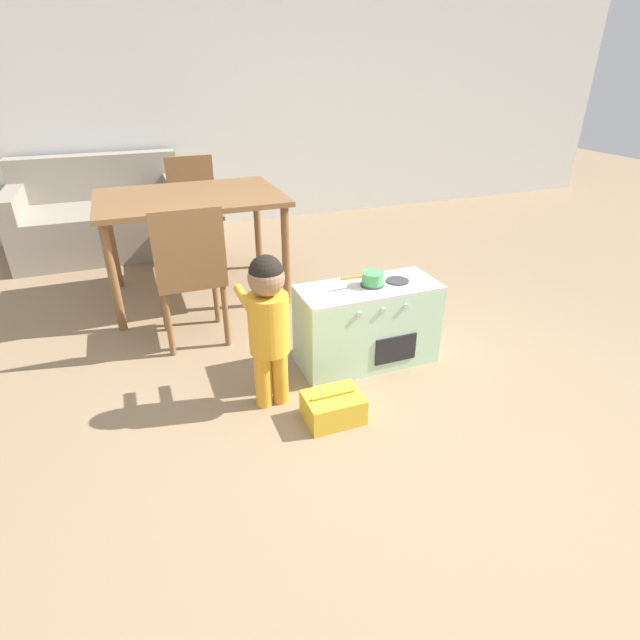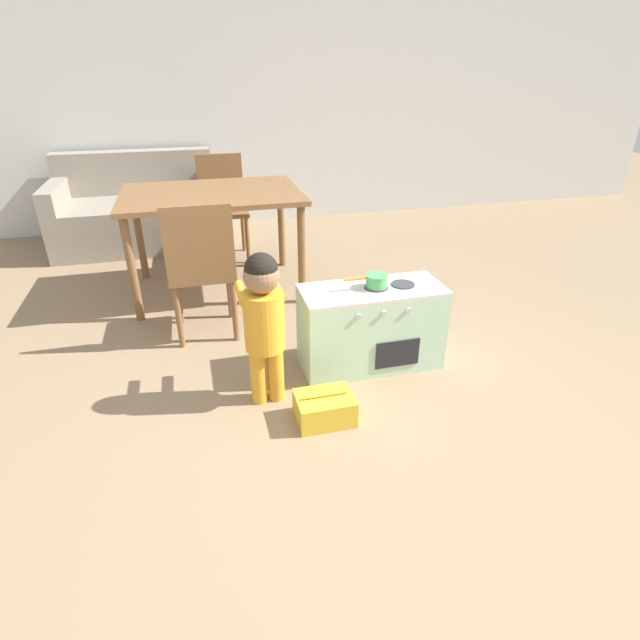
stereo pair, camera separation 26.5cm
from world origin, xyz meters
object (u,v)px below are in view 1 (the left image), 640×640
at_px(dining_chair_far, 195,208).
at_px(dining_table, 190,207).
at_px(toy_pot, 372,278).
at_px(child_figure, 268,316).
at_px(toy_basket, 333,407).
at_px(play_kitchen, 367,324).
at_px(dining_chair_near, 190,273).
at_px(couch, 103,218).

bearing_deg(dining_chair_far, dining_table, 80.59).
bearing_deg(dining_table, toy_pot, -59.52).
distance_m(child_figure, dining_chair_far, 2.28).
xyz_separation_m(toy_basket, dining_table, (-0.37, 1.76, 0.60)).
distance_m(play_kitchen, dining_chair_near, 1.09).
height_order(play_kitchen, dining_chair_far, dining_chair_far).
distance_m(dining_chair_far, couch, 1.00).
bearing_deg(dining_chair_far, couch, -38.10).
bearing_deg(toy_pot, couch, 117.94).
height_order(dining_chair_far, couch, dining_chair_far).
distance_m(toy_pot, child_figure, 0.68).
bearing_deg(dining_chair_near, toy_pot, -32.30).
distance_m(toy_basket, couch, 3.30).
bearing_deg(dining_chair_far, toy_basket, 95.56).
distance_m(play_kitchen, toy_basket, 0.61).
bearing_deg(dining_chair_near, toy_basket, -63.67).
bearing_deg(play_kitchen, dining_table, 119.99).
xyz_separation_m(dining_chair_near, dining_chair_far, (0.26, 1.51, 0.00)).
xyz_separation_m(dining_table, couch, (-0.65, 1.37, -0.37)).
bearing_deg(play_kitchen, couch, 117.68).
xyz_separation_m(dining_chair_far, couch, (-0.77, 0.61, -0.17)).
height_order(toy_pot, child_figure, child_figure).
distance_m(dining_chair_near, dining_chair_far, 1.53).
height_order(toy_pot, dining_chair_near, dining_chair_near).
height_order(toy_basket, dining_chair_far, dining_chair_far).
xyz_separation_m(toy_pot, child_figure, (-0.65, -0.20, -0.02)).
distance_m(dining_chair_near, couch, 2.18).
bearing_deg(child_figure, dining_chair_near, 108.63).
bearing_deg(dining_chair_far, child_figure, 90.09).
xyz_separation_m(play_kitchen, dining_table, (-0.76, 1.32, 0.43)).
bearing_deg(couch, toy_basket, -71.94).
xyz_separation_m(toy_basket, dining_chair_far, (-0.25, 2.52, 0.40)).
xyz_separation_m(toy_pot, toy_basket, (-0.41, -0.44, -0.46)).
xyz_separation_m(toy_pot, dining_table, (-0.78, 1.32, 0.14)).
xyz_separation_m(play_kitchen, couch, (-1.41, 2.69, 0.06)).
bearing_deg(play_kitchen, dining_chair_near, 147.25).
relative_size(dining_table, dining_chair_near, 1.43).
height_order(dining_table, dining_chair_near, dining_chair_near).
height_order(dining_table, couch, couch).
relative_size(toy_pot, dining_chair_near, 0.28).
xyz_separation_m(toy_pot, dining_chair_near, (-0.91, 0.57, -0.06)).
bearing_deg(dining_chair_far, toy_pot, 107.37).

